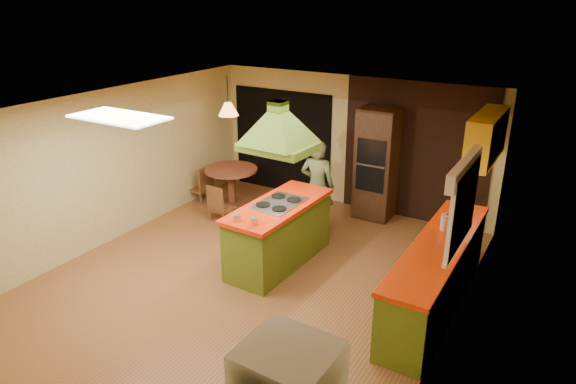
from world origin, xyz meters
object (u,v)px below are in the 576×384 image
Objects in this scene: man at (317,186)px; canister_large at (461,203)px; kitchen_island at (279,233)px; dining_table at (231,179)px; wall_oven at (377,164)px.

canister_large is (2.37, -0.04, 0.21)m from man.
man is at bearing 94.08° from kitchen_island.
man reaches higher than kitchen_island.
kitchen_island is at bearing 83.08° from man.
dining_table is 4.35m from canister_large.
wall_oven is 2.78m from dining_table.
kitchen_island is 1.96× the size of dining_table.
dining_table is at bearing 177.49° from canister_large.
canister_large is at bearing -32.44° from wall_oven.
wall_oven is 2.06m from canister_large.
man reaches higher than canister_large.
kitchen_island is 1.37m from man.
dining_table is at bearing -160.31° from wall_oven.
man is at bearing -120.55° from wall_oven.
man is (-0.05, 1.33, 0.32)m from kitchen_island.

